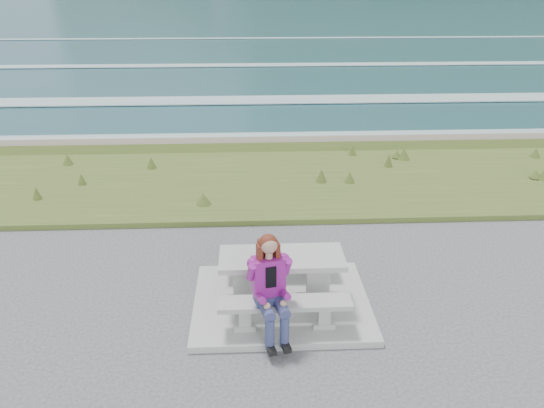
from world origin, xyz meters
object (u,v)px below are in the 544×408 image
picnic_table (282,266)px  bench_seaward (279,256)px  bench_landward (285,307)px  seated_woman (272,302)px

picnic_table → bench_seaward: picnic_table is taller
picnic_table → bench_landward: 0.74m
picnic_table → bench_seaward: bearing=90.0°
bench_seaward → seated_woman: (-0.18, -1.53, 0.18)m
bench_landward → bench_seaward: same height
picnic_table → bench_seaward: size_ratio=1.00×
seated_woman → picnic_table: bearing=64.3°
bench_seaward → picnic_table: bearing=-90.0°
bench_landward → seated_woman: 0.29m
bench_landward → seated_woman: bearing=-144.2°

